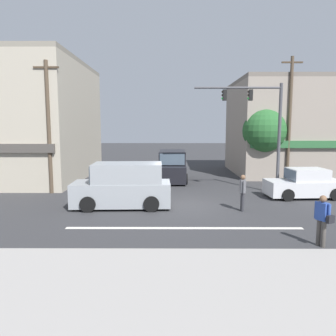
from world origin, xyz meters
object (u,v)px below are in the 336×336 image
object	(u,v)px
traffic_light_mast	(262,120)
sedan_crossing_center	(305,185)
pedestrian_mid_crossing	(243,191)
van_parked_curbside	(172,167)
van_approaching_near	(124,186)
street_tree	(264,131)
pedestrian_foreground_with_bag	(323,218)
utility_pole_near_left	(49,125)
utility_pole_far_right	(290,118)

from	to	relation	value
traffic_light_mast	sedan_crossing_center	size ratio (longest dim) A/B	1.48
sedan_crossing_center	pedestrian_mid_crossing	xyz separation A→B (m)	(-4.03, -2.89, 0.24)
van_parked_curbside	van_approaching_near	size ratio (longest dim) A/B	0.99
street_tree	sedan_crossing_center	xyz separation A→B (m)	(0.70, -5.63, -2.79)
street_tree	pedestrian_foreground_with_bag	distance (m)	13.32
traffic_light_mast	street_tree	bearing A→B (deg)	72.50
sedan_crossing_center	pedestrian_foreground_with_bag	xyz separation A→B (m)	(-2.46, -7.32, 0.24)
van_approaching_near	pedestrian_mid_crossing	bearing A→B (deg)	-7.36
street_tree	utility_pole_near_left	size ratio (longest dim) A/B	0.67
street_tree	utility_pole_near_left	world-z (taller)	utility_pole_near_left
van_parked_curbside	pedestrian_mid_crossing	distance (m)	9.00
van_approaching_near	sedan_crossing_center	bearing A→B (deg)	12.88
traffic_light_mast	van_parked_curbside	xyz separation A→B (m)	(-5.01, 4.53, -3.17)
utility_pole_near_left	van_parked_curbside	xyz separation A→B (m)	(7.01, 4.45, -2.88)
utility_pole_near_left	pedestrian_mid_crossing	bearing A→B (deg)	-21.49
traffic_light_mast	utility_pole_near_left	bearing A→B (deg)	179.62
van_parked_curbside	pedestrian_foreground_with_bag	world-z (taller)	van_parked_curbside
utility_pole_far_right	pedestrian_mid_crossing	world-z (taller)	utility_pole_far_right
utility_pole_near_left	street_tree	bearing A→B (deg)	18.56
utility_pole_near_left	van_parked_curbside	world-z (taller)	utility_pole_near_left
pedestrian_foreground_with_bag	street_tree	bearing A→B (deg)	82.23
utility_pole_near_left	van_approaching_near	distance (m)	6.38
traffic_light_mast	sedan_crossing_center	world-z (taller)	traffic_light_mast
sedan_crossing_center	street_tree	bearing A→B (deg)	97.07
pedestrian_mid_crossing	utility_pole_far_right	bearing A→B (deg)	58.67
utility_pole_far_right	pedestrian_foreground_with_bag	bearing A→B (deg)	-104.93
traffic_light_mast	van_approaching_near	world-z (taller)	traffic_light_mast
utility_pole_near_left	sedan_crossing_center	size ratio (longest dim) A/B	1.78
utility_pole_near_left	pedestrian_foreground_with_bag	bearing A→B (deg)	-35.75
utility_pole_far_right	van_approaching_near	world-z (taller)	utility_pole_far_right
van_parked_curbside	pedestrian_mid_crossing	xyz separation A→B (m)	(3.13, -8.44, -0.06)
utility_pole_far_right	van_parked_curbside	distance (m)	8.71
van_approaching_near	pedestrian_foreground_with_bag	world-z (taller)	van_approaching_near
street_tree	van_approaching_near	world-z (taller)	street_tree
utility_pole_near_left	utility_pole_far_right	xyz separation A→B (m)	(15.03, 4.03, 0.51)
utility_pole_near_left	van_parked_curbside	bearing A→B (deg)	32.37
sedan_crossing_center	pedestrian_mid_crossing	size ratio (longest dim) A/B	2.51
utility_pole_far_right	pedestrian_foreground_with_bag	world-z (taller)	utility_pole_far_right
pedestrian_mid_crossing	traffic_light_mast	bearing A→B (deg)	64.36
van_parked_curbside	van_approaching_near	bearing A→B (deg)	-107.00
utility_pole_far_right	van_parked_curbside	world-z (taller)	utility_pole_far_right
utility_pole_far_right	sedan_crossing_center	bearing A→B (deg)	-99.47
street_tree	van_parked_curbside	xyz separation A→B (m)	(-6.46, -0.08, -2.50)
utility_pole_far_right	pedestrian_mid_crossing	distance (m)	10.00
utility_pole_far_right	van_parked_curbside	xyz separation A→B (m)	(-8.01, 0.42, -3.38)
van_approaching_near	van_parked_curbside	bearing A→B (deg)	73.00
traffic_light_mast	pedestrian_mid_crossing	distance (m)	5.41
van_parked_curbside	van_approaching_near	xyz separation A→B (m)	(-2.36, -7.73, 0.00)
street_tree	pedestrian_foreground_with_bag	world-z (taller)	street_tree
van_parked_curbside	traffic_light_mast	bearing A→B (deg)	-42.11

